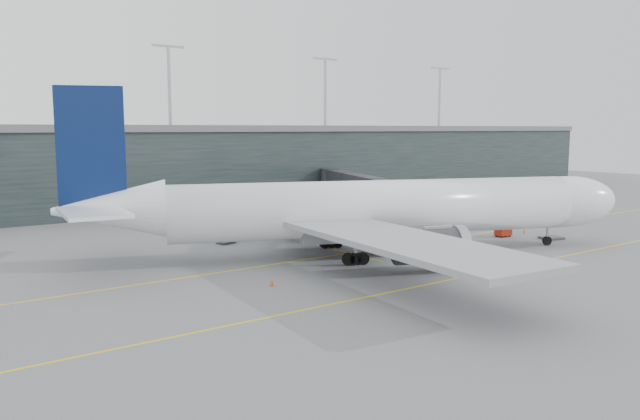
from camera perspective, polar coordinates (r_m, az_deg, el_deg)
ground at (r=73.99m, az=-2.31°, el=-3.92°), size 320.00×320.00×0.00m
taxiline_a at (r=70.76m, az=-0.50°, el=-4.43°), size 160.00×0.25×0.02m
taxiline_b at (r=58.83m, az=8.67°, el=-6.98°), size 160.00×0.25×0.02m
taxiline_lead_main at (r=93.36m, az=-6.59°, el=-1.57°), size 0.25×60.00×0.02m
terminal at (r=125.19m, az=-17.29°, el=3.93°), size 240.00×36.00×29.00m
main_aircraft at (r=72.33m, az=4.87°, el=0.06°), size 64.72×59.81×18.90m
jet_bridge at (r=108.56m, az=2.66°, el=2.42°), size 17.32×43.64×6.75m
gse_cart at (r=88.23m, az=16.41°, el=-1.83°), size 2.20×1.46×1.45m
baggage_dolly at (r=88.52m, az=20.40°, el=-2.39°), size 3.17×2.77×0.27m
uld_a at (r=80.36m, az=-8.61°, el=-2.38°), size 2.37×2.07×1.85m
uld_b at (r=83.00m, az=-7.97°, el=-2.05°), size 2.42×2.13×1.87m
uld_c at (r=83.45m, az=-6.84°, el=-1.93°), size 2.71×2.48×2.00m
cone_nose at (r=92.07m, az=18.19°, el=-1.83°), size 0.41×0.41×0.66m
cone_wing_stbd at (r=65.91m, az=15.00°, el=-5.26°), size 0.46×0.46×0.73m
cone_wing_port at (r=87.12m, az=-2.75°, el=-1.97°), size 0.42×0.42×0.67m
cone_tail at (r=58.59m, az=-4.43°, el=-6.66°), size 0.40×0.40×0.64m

